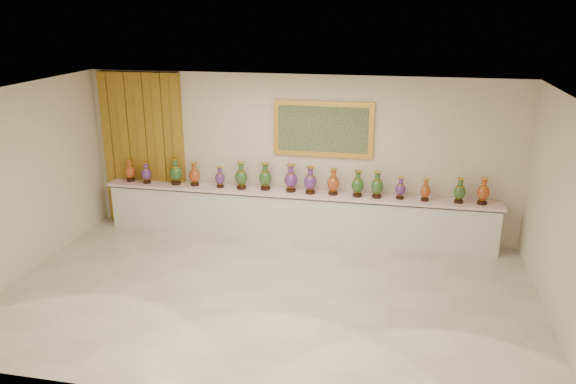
% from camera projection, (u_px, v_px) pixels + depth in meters
% --- Properties ---
extents(ground, '(8.00, 8.00, 0.00)m').
position_uv_depth(ground, '(268.00, 294.00, 8.46)').
color(ground, beige).
rests_on(ground, ground).
extents(room, '(8.00, 8.00, 8.00)m').
position_uv_depth(room, '(171.00, 146.00, 10.70)').
color(room, beige).
rests_on(room, ground).
extents(counter, '(7.28, 0.48, 0.90)m').
position_uv_depth(counter, '(296.00, 215.00, 10.43)').
color(counter, white).
rests_on(counter, ground).
extents(vase_0, '(0.26, 0.26, 0.44)m').
position_uv_depth(vase_0, '(130.00, 171.00, 10.84)').
color(vase_0, black).
rests_on(vase_0, counter).
extents(vase_1, '(0.25, 0.25, 0.42)m').
position_uv_depth(vase_1, '(146.00, 174.00, 10.73)').
color(vase_1, black).
rests_on(vase_1, counter).
extents(vase_2, '(0.30, 0.30, 0.51)m').
position_uv_depth(vase_2, '(176.00, 173.00, 10.64)').
color(vase_2, black).
rests_on(vase_2, counter).
extents(vase_3, '(0.26, 0.26, 0.45)m').
position_uv_depth(vase_3, '(194.00, 175.00, 10.58)').
color(vase_3, black).
rests_on(vase_3, counter).
extents(vase_4, '(0.21, 0.21, 0.40)m').
position_uv_depth(vase_4, '(220.00, 178.00, 10.48)').
color(vase_4, black).
rests_on(vase_4, counter).
extents(vase_5, '(0.31, 0.31, 0.51)m').
position_uv_depth(vase_5, '(241.00, 177.00, 10.38)').
color(vase_5, black).
rests_on(vase_5, counter).
extents(vase_6, '(0.27, 0.27, 0.51)m').
position_uv_depth(vase_6, '(265.00, 178.00, 10.33)').
color(vase_6, black).
rests_on(vase_6, counter).
extents(vase_7, '(0.28, 0.28, 0.51)m').
position_uv_depth(vase_7, '(291.00, 179.00, 10.23)').
color(vase_7, black).
rests_on(vase_7, counter).
extents(vase_8, '(0.26, 0.26, 0.50)m').
position_uv_depth(vase_8, '(310.00, 181.00, 10.12)').
color(vase_8, black).
rests_on(vase_8, counter).
extents(vase_9, '(0.24, 0.24, 0.48)m').
position_uv_depth(vase_9, '(333.00, 183.00, 10.06)').
color(vase_9, black).
rests_on(vase_9, counter).
extents(vase_10, '(0.23, 0.23, 0.48)m').
position_uv_depth(vase_10, '(358.00, 185.00, 9.96)').
color(vase_10, black).
rests_on(vase_10, counter).
extents(vase_11, '(0.23, 0.23, 0.48)m').
position_uv_depth(vase_11, '(377.00, 186.00, 9.90)').
color(vase_11, black).
rests_on(vase_11, counter).
extents(vase_12, '(0.21, 0.21, 0.40)m').
position_uv_depth(vase_12, '(400.00, 189.00, 9.85)').
color(vase_12, black).
rests_on(vase_12, counter).
extents(vase_13, '(0.22, 0.22, 0.39)m').
position_uv_depth(vase_13, '(425.00, 191.00, 9.75)').
color(vase_13, black).
rests_on(vase_13, counter).
extents(vase_14, '(0.22, 0.22, 0.44)m').
position_uv_depth(vase_14, '(460.00, 192.00, 9.64)').
color(vase_14, black).
rests_on(vase_14, counter).
extents(vase_15, '(0.24, 0.24, 0.47)m').
position_uv_depth(vase_15, '(483.00, 192.00, 9.57)').
color(vase_15, black).
rests_on(vase_15, counter).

